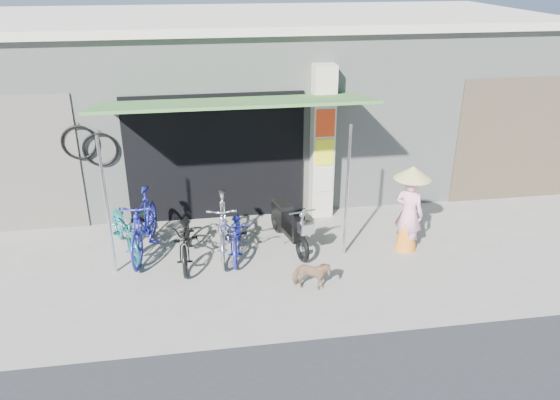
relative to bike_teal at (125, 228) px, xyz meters
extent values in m
plane|color=gray|center=(2.88, -1.45, -0.44)|extent=(80.00, 80.00, 0.00)
cube|color=#949992|center=(2.88, 3.65, 1.31)|extent=(12.00, 5.00, 3.50)
cube|color=silver|center=(2.88, 3.65, 3.14)|extent=(12.30, 5.30, 0.16)
cube|color=black|center=(1.68, 1.13, 0.81)|extent=(3.40, 0.06, 2.50)
cube|color=black|center=(1.68, 1.14, 0.11)|extent=(3.06, 0.04, 1.10)
torus|color=black|center=(-0.42, 1.09, 1.11)|extent=(0.65, 0.05, 0.65)
cylinder|color=silver|center=(-0.42, 1.11, 1.43)|extent=(0.02, 0.02, 0.12)
torus|color=black|center=(-0.77, 1.09, 1.26)|extent=(0.65, 0.05, 0.65)
cylinder|color=silver|center=(-0.77, 1.11, 1.58)|extent=(0.02, 0.02, 0.12)
cube|color=beige|center=(3.73, 1.00, 1.06)|extent=(0.42, 0.42, 3.00)
cube|color=red|center=(3.73, 0.78, 1.51)|extent=(0.36, 0.02, 0.52)
cube|color=#F5F81B|center=(3.73, 0.78, 0.94)|extent=(0.36, 0.02, 0.52)
cube|color=silver|center=(3.73, 0.78, 0.38)|extent=(0.36, 0.02, 0.50)
cube|color=#3D6D31|center=(1.98, 0.20, 2.11)|extent=(4.60, 1.88, 0.35)
cylinder|color=silver|center=(-0.12, -0.70, 0.74)|extent=(0.05, 0.05, 2.36)
cylinder|color=silver|center=(3.78, -0.70, 0.74)|extent=(0.05, 0.05, 2.36)
cube|color=brown|center=(7.88, 1.14, 0.86)|extent=(2.60, 0.06, 2.60)
cube|color=#6B665B|center=(-2.12, 1.14, 0.86)|extent=(2.60, 0.06, 2.60)
imported|color=teal|center=(0.00, 0.00, 0.00)|extent=(1.14, 1.79, 0.89)
imported|color=navy|center=(0.34, -0.13, 0.12)|extent=(0.80, 1.92, 1.12)
imported|color=black|center=(1.06, -0.50, -0.02)|extent=(0.61, 1.64, 0.85)
imported|color=silver|center=(1.69, -0.34, 0.09)|extent=(0.62, 1.79, 1.06)
imported|color=#212697|center=(1.93, -0.40, -0.05)|extent=(0.71, 1.56, 0.79)
imported|color=#95724E|center=(2.97, -1.71, -0.19)|extent=(0.66, 0.44, 0.51)
torus|color=black|center=(3.00, -0.84, -0.20)|extent=(0.19, 0.49, 0.48)
torus|color=black|center=(2.73, 0.31, -0.20)|extent=(0.19, 0.49, 0.48)
cube|color=black|center=(2.87, -0.27, -0.14)|extent=(0.39, 0.88, 0.09)
cube|color=black|center=(2.80, 0.04, 0.06)|extent=(0.34, 0.54, 0.31)
cube|color=black|center=(2.80, 0.04, 0.25)|extent=(0.32, 0.53, 0.08)
cube|color=black|center=(2.96, -0.66, 0.12)|extent=(0.21, 0.13, 0.51)
cylinder|color=silver|center=(2.99, -0.81, 0.48)|extent=(0.47, 0.13, 0.03)
cube|color=silver|center=(3.03, -0.97, 0.26)|extent=(0.27, 0.23, 0.18)
imported|color=#FFABC2|center=(4.91, -0.69, 0.25)|extent=(0.60, 0.59, 1.39)
cone|color=orange|center=(4.91, -0.69, -0.21)|extent=(0.38, 0.38, 0.46)
cone|color=#DEC877|center=(4.91, -0.69, 1.02)|extent=(0.64, 0.64, 0.22)
camera|label=1|loc=(1.37, -8.82, 4.34)|focal=35.00mm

